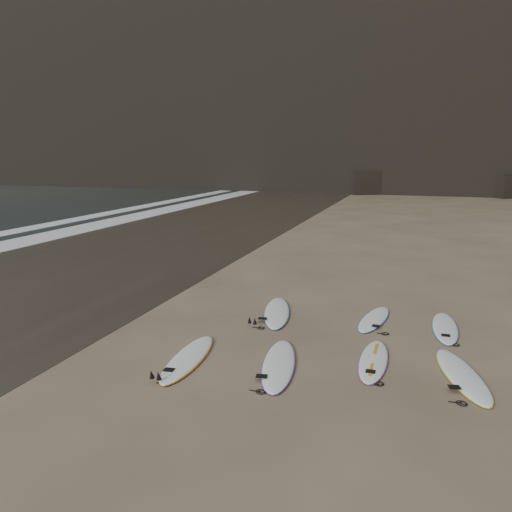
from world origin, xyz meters
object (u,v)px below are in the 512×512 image
(surfboard_0, at_px, (188,358))
(surfboard_6, at_px, (374,319))
(surfboard_7, at_px, (445,327))
(surfboard_2, at_px, (374,360))
(surfboard_5, at_px, (277,312))
(surfboard_3, at_px, (462,375))
(surfboard_1, at_px, (279,364))

(surfboard_0, distance_m, surfboard_6, 5.26)
(surfboard_7, bearing_deg, surfboard_2, -121.34)
(surfboard_5, bearing_deg, surfboard_3, -43.74)
(surfboard_7, bearing_deg, surfboard_3, -86.89)
(surfboard_6, distance_m, surfboard_7, 1.77)
(surfboard_3, height_order, surfboard_6, surfboard_3)
(surfboard_1, height_order, surfboard_7, surfboard_1)
(surfboard_3, bearing_deg, surfboard_0, 174.70)
(surfboard_0, bearing_deg, surfboard_7, 30.36)
(surfboard_3, bearing_deg, surfboard_5, 134.81)
(surfboard_3, bearing_deg, surfboard_7, 79.33)
(surfboard_2, xyz_separation_m, surfboard_7, (1.52, 2.63, 0.00))
(surfboard_1, height_order, surfboard_6, surfboard_1)
(surfboard_6, height_order, surfboard_7, surfboard_7)
(surfboard_3, xyz_separation_m, surfboard_7, (-0.21, 2.81, -0.00))
(surfboard_6, bearing_deg, surfboard_1, -105.41)
(surfboard_1, bearing_deg, surfboard_3, -0.55)
(surfboard_2, bearing_deg, surfboard_3, -5.94)
(surfboard_1, relative_size, surfboard_5, 0.97)
(surfboard_5, distance_m, surfboard_6, 2.61)
(surfboard_0, xyz_separation_m, surfboard_2, (3.79, 1.13, -0.01))
(surfboard_1, distance_m, surfboard_2, 2.03)
(surfboard_1, xyz_separation_m, surfboard_2, (1.86, 0.83, -0.01))
(surfboard_7, bearing_deg, surfboard_0, -146.01)
(surfboard_5, bearing_deg, surfboard_7, -11.61)
(surfboard_3, distance_m, surfboard_7, 2.82)
(surfboard_6, relative_size, surfboard_7, 0.95)
(surfboard_0, bearing_deg, surfboard_1, 3.87)
(surfboard_6, bearing_deg, surfboard_2, -76.20)
(surfboard_2, height_order, surfboard_7, surfboard_7)
(surfboard_3, distance_m, surfboard_6, 3.54)
(surfboard_1, relative_size, surfboard_7, 1.10)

